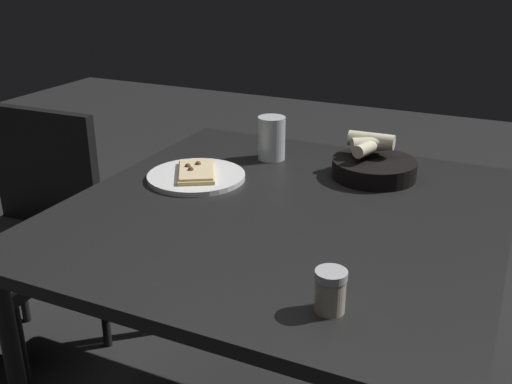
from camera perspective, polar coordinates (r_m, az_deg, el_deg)
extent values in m
cube|color=black|center=(1.43, 2.58, -2.09)|extent=(1.02, 1.05, 0.03)
cylinder|color=black|center=(2.15, -3.92, -4.46)|extent=(0.04, 0.04, 0.72)
cylinder|color=black|center=(1.94, 20.53, -9.29)|extent=(0.04, 0.04, 0.72)
cylinder|color=white|center=(1.61, -5.77, 1.50)|extent=(0.27, 0.27, 0.01)
cube|color=tan|center=(1.61, -5.79, 1.90)|extent=(0.17, 0.20, 0.01)
cube|color=beige|center=(1.61, -5.80, 2.17)|extent=(0.16, 0.18, 0.01)
sphere|color=brown|center=(1.62, -6.58, 2.50)|extent=(0.02, 0.02, 0.02)
sphere|color=brown|center=(1.60, -6.30, 2.16)|extent=(0.02, 0.02, 0.02)
sphere|color=brown|center=(1.64, -5.59, 2.71)|extent=(0.02, 0.02, 0.02)
cylinder|color=black|center=(1.64, 11.29, 2.24)|extent=(0.23, 0.23, 0.05)
cylinder|color=beige|center=(1.64, 11.04, 4.54)|extent=(0.11, 0.09, 0.04)
cylinder|color=beige|center=(1.63, 11.01, 4.33)|extent=(0.07, 0.14, 0.04)
cylinder|color=beige|center=(1.66, 11.05, 4.91)|extent=(0.13, 0.05, 0.04)
cylinder|color=#A01A14|center=(1.62, 12.90, 1.67)|extent=(0.06, 0.06, 0.03)
cylinder|color=silver|center=(1.75, 1.50, 5.21)|extent=(0.08, 0.08, 0.13)
cylinder|color=#C18E1A|center=(1.76, 1.49, 3.96)|extent=(0.07, 0.07, 0.04)
cylinder|color=#BFB299|center=(1.03, 7.15, -9.80)|extent=(0.05, 0.05, 0.06)
cylinder|color=maroon|center=(1.04, 7.12, -10.44)|extent=(0.05, 0.05, 0.03)
cylinder|color=#B7B7BC|center=(1.01, 7.26, -7.93)|extent=(0.06, 0.06, 0.01)
cube|color=black|center=(2.06, -22.55, -5.58)|extent=(0.45, 0.45, 0.04)
cube|color=black|center=(2.10, -19.65, 2.10)|extent=(0.42, 0.05, 0.41)
cylinder|color=black|center=(1.94, -21.50, -14.93)|extent=(0.03, 0.03, 0.40)
cylinder|color=black|center=(2.40, -21.81, -7.43)|extent=(0.03, 0.03, 0.40)
cylinder|color=black|center=(2.17, -14.53, -9.77)|extent=(0.03, 0.03, 0.40)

